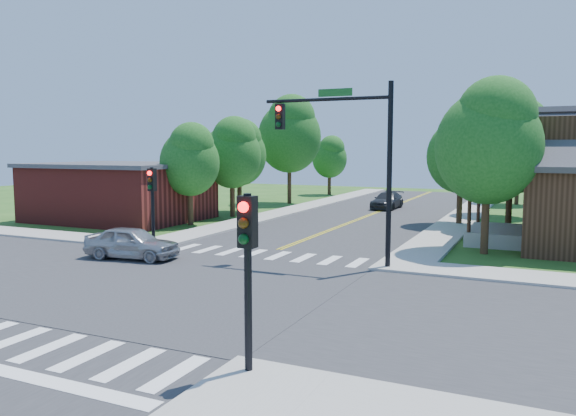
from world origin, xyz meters
The scene contains 25 objects.
ground centered at (0.00, 0.00, 0.00)m, with size 100.00×100.00×0.00m, color #26531A.
road_ns centered at (0.00, 0.00, 0.02)m, with size 10.00×90.00×0.04m, color #2D2D30.
road_ew centered at (0.00, 0.00, 0.03)m, with size 90.00×10.00×0.04m, color #2D2D30.
intersection_patch centered at (0.00, 0.00, 0.00)m, with size 10.20×10.20×0.06m, color #2D2D30.
sidewalk_nw centered at (-15.82, 15.82, 0.07)m, with size 40.00×40.00×0.14m.
crosswalk_north centered at (0.00, 6.20, 0.05)m, with size 8.85×2.00×0.01m.
crosswalk_south centered at (0.00, -6.20, 0.05)m, with size 8.85×2.00×0.01m.
centerline centered at (0.00, 0.00, 0.05)m, with size 0.30×90.00×0.01m.
stop_bar centered at (2.50, -7.60, 0.00)m, with size 4.60×0.45×0.09m, color white.
signal_mast_ne centered at (3.91, 5.59, 4.85)m, with size 5.30×0.42×7.20m.
signal_pole_se centered at (5.60, -5.62, 2.66)m, with size 0.34×0.42×3.80m.
signal_pole_nw centered at (-5.60, 5.58, 2.66)m, with size 0.34×0.42×3.80m.
building_nw centered at (-14.20, 13.20, 1.88)m, with size 10.40×8.40×3.73m.
tree_e_a centered at (8.74, 10.61, 5.10)m, with size 4.58×4.35×7.78m.
tree_e_b centered at (9.31, 17.85, 4.89)m, with size 4.39×4.17×7.47m.
tree_e_c centered at (8.88, 25.76, 5.33)m, with size 4.78×4.54×8.13m.
tree_e_d centered at (9.00, 34.79, 5.17)m, with size 4.64×4.41×7.89m.
tree_w_a centered at (-8.55, 13.00, 4.08)m, with size 3.67×3.49×6.24m.
tree_w_b centered at (-9.24, 20.27, 4.45)m, with size 4.00×3.80×6.80m.
tree_w_c centered at (-8.57, 27.62, 5.98)m, with size 5.37×5.10×9.13m.
tree_w_d centered at (-8.61, 37.38, 3.88)m, with size 3.49×3.32×5.93m.
tree_house centered at (6.43, 19.56, 4.51)m, with size 4.06×3.85×6.90m.
tree_bldg centered at (-8.35, 17.73, 4.47)m, with size 4.02×3.82×6.83m.
car_silver centered at (-4.71, 3.04, 0.69)m, with size 4.21×2.09×1.38m, color #A0A2A7.
car_dgrey centered at (0.04, 26.76, 0.63)m, with size 1.83×4.35×1.25m, color #282B2D.
Camera 1 is at (11.00, -15.41, 4.71)m, focal length 35.00 mm.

